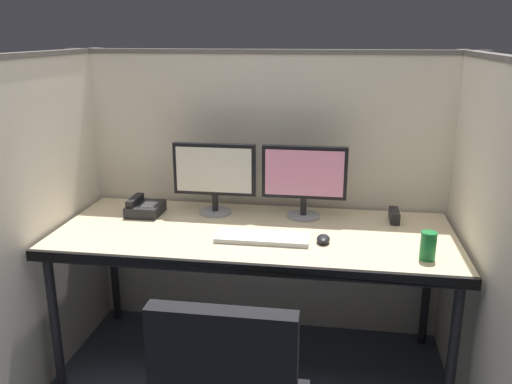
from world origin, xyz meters
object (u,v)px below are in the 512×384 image
(desk, at_px, (254,241))
(keyboard_main, at_px, (263,238))
(computer_mouse, at_px, (323,239))
(monitor_left, at_px, (214,174))
(desk_phone, at_px, (144,208))
(monitor_right, at_px, (304,177))
(soda_can, at_px, (428,246))
(red_stapler, at_px, (394,216))

(desk, relative_size, keyboard_main, 4.42)
(desk, bearing_deg, computer_mouse, -15.19)
(monitor_left, relative_size, desk_phone, 2.26)
(monitor_right, relative_size, keyboard_main, 1.00)
(soda_can, bearing_deg, keyboard_main, 171.01)
(red_stapler, relative_size, desk_phone, 0.79)
(monitor_right, bearing_deg, desk, -131.89)
(monitor_left, bearing_deg, soda_can, -24.08)
(soda_can, bearing_deg, desk, 164.49)
(monitor_right, bearing_deg, desk_phone, -174.90)
(red_stapler, bearing_deg, monitor_right, -178.42)
(monitor_right, distance_m, desk_phone, 0.85)
(monitor_left, relative_size, keyboard_main, 1.00)
(monitor_left, relative_size, computer_mouse, 4.48)
(keyboard_main, bearing_deg, red_stapler, 29.87)
(monitor_right, height_order, soda_can, monitor_right)
(red_stapler, bearing_deg, monitor_left, -178.92)
(computer_mouse, bearing_deg, desk, 164.81)
(monitor_right, xyz_separation_m, red_stapler, (0.46, 0.01, -0.19))
(red_stapler, bearing_deg, computer_mouse, -134.89)
(desk, relative_size, computer_mouse, 19.79)
(monitor_left, distance_m, computer_mouse, 0.69)
(computer_mouse, relative_size, desk_phone, 0.51)
(monitor_left, distance_m, red_stapler, 0.94)
(keyboard_main, bearing_deg, desk_phone, 157.82)
(desk, relative_size, desk_phone, 10.00)
(monitor_right, bearing_deg, monitor_left, -179.41)
(computer_mouse, bearing_deg, monitor_left, 150.24)
(soda_can, bearing_deg, red_stapler, 100.99)
(keyboard_main, bearing_deg, monitor_right, 64.60)
(keyboard_main, height_order, computer_mouse, computer_mouse)
(desk, xyz_separation_m, monitor_left, (-0.24, 0.24, 0.27))
(keyboard_main, bearing_deg, soda_can, -8.99)
(desk, distance_m, computer_mouse, 0.35)
(desk_phone, bearing_deg, monitor_right, 5.10)
(desk, distance_m, desk_phone, 0.64)
(desk, xyz_separation_m, computer_mouse, (0.33, -0.09, 0.07))
(computer_mouse, distance_m, soda_can, 0.46)
(soda_can, bearing_deg, desk_phone, 164.44)
(monitor_left, relative_size, red_stapler, 2.87)
(red_stapler, xyz_separation_m, soda_can, (0.09, -0.47, 0.03))
(monitor_right, relative_size, red_stapler, 2.87)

